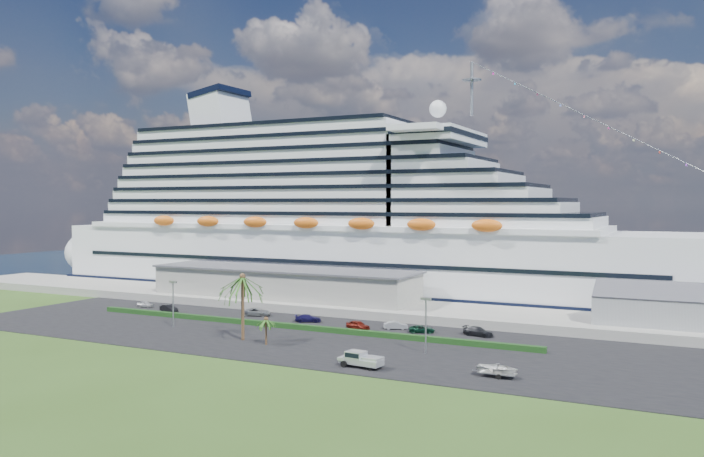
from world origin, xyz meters
The scene contains 22 objects.
ground centered at (0.00, 0.00, 0.00)m, with size 420.00×420.00×0.00m, color #304C19.
asphalt_lot centered at (0.00, 11.00, 0.06)m, with size 140.00×38.00×0.12m, color black.
wharf centered at (0.00, 40.00, 0.90)m, with size 240.00×20.00×1.80m, color gray.
water centered at (0.00, 130.00, 0.01)m, with size 420.00×160.00×0.02m, color black.
cruise_ship centered at (-21.53, 64.00, 16.69)m, with size 191.00×38.00×54.00m.
terminal_building centered at (-25.00, 40.00, 5.01)m, with size 61.00×15.00×6.30m.
port_shed centered at (52.00, 40.00, 4.40)m, with size 24.00×12.31×7.37m.
hedge centered at (-8.00, 16.00, 0.57)m, with size 88.00×1.10×0.90m, color black.
lamp_post_left centered at (-28.00, 8.00, 5.34)m, with size 1.60×0.35×8.27m.
lamp_post_right centered at (20.00, 8.00, 5.34)m, with size 1.60×0.35×8.27m.
palm_tall centered at (-10.00, 4.00, 9.20)m, with size 8.82×8.82×11.13m.
palm_short centered at (-4.50, 2.50, 3.67)m, with size 3.53×3.53×4.56m.
parked_car_0 centered at (-49.09, 23.38, 0.75)m, with size 1.49×3.71×1.26m, color #B8B8BA.
parked_car_1 centered at (-40.07, 20.48, 0.87)m, with size 1.60×4.58×1.51m, color black.
parked_car_2 centered at (-21.51, 24.81, 0.87)m, with size 2.48×5.39×1.50m, color gray.
parked_car_3 centered at (-8.95, 23.22, 0.82)m, with size 1.97×4.85×1.41m, color #171343.
parked_car_4 centered at (2.72, 20.54, 0.90)m, with size 1.84×4.59×1.56m, color #60150C.
parked_car_5 centered at (8.54, 23.78, 0.82)m, with size 1.47×4.22×1.39m, color #9E9FA5.
parked_car_6 centered at (13.82, 22.79, 0.74)m, with size 2.06×4.46×1.24m, color black.
parked_car_7 centered at (23.21, 24.38, 0.87)m, with size 2.11×5.20×1.51m, color black.
pickup_truck centered at (15.09, -4.10, 1.30)m, with size 6.28×2.89×2.14m.
boat_trailer centered at (33.08, -1.11, 1.26)m, with size 5.92×3.75×1.71m.
Camera 1 is at (55.13, -86.90, 22.44)m, focal length 35.00 mm.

